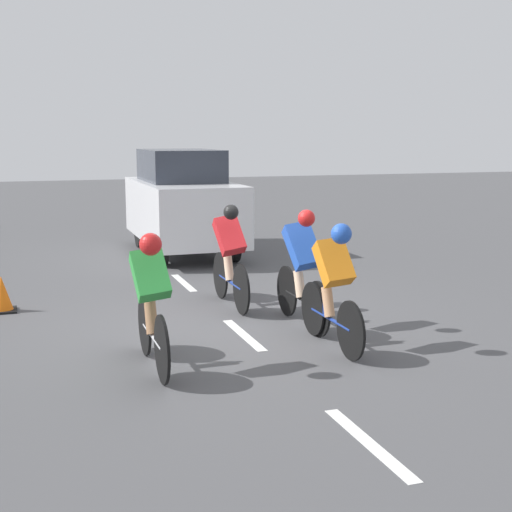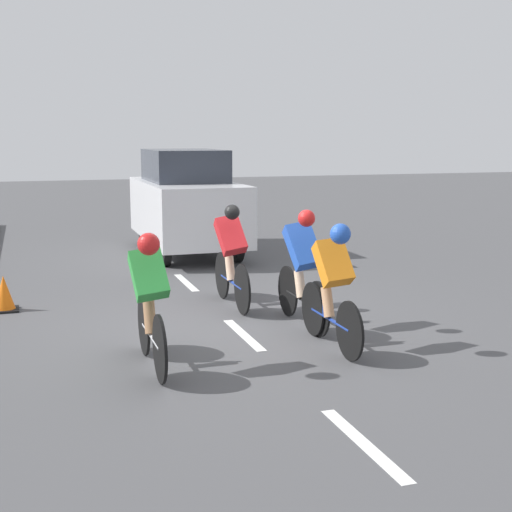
{
  "view_description": "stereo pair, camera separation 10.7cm",
  "coord_description": "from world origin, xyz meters",
  "px_view_note": "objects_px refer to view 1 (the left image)",
  "views": [
    {
      "loc": [
        2.5,
        8.4,
        2.37
      ],
      "look_at": [
        -0.16,
        0.54,
        0.95
      ],
      "focal_mm": 50.0,
      "sensor_mm": 36.0,
      "label": 1
    },
    {
      "loc": [
        2.4,
        8.43,
        2.37
      ],
      "look_at": [
        -0.16,
        0.54,
        0.95
      ],
      "focal_mm": 50.0,
      "sensor_mm": 36.0,
      "label": 2
    }
  ],
  "objects_px": {
    "cyclist_red": "(230,254)",
    "traffic_cone": "(2,295)",
    "cyclist_blue": "(302,266)",
    "cyclist_orange": "(333,282)",
    "cyclist_green": "(151,298)",
    "support_car": "(183,202)"
  },
  "relations": [
    {
      "from": "cyclist_blue",
      "to": "traffic_cone",
      "type": "distance_m",
      "value": 4.11
    },
    {
      "from": "support_car",
      "to": "cyclist_green",
      "type": "bearing_deg",
      "value": 74.61
    },
    {
      "from": "cyclist_orange",
      "to": "support_car",
      "type": "bearing_deg",
      "value": -88.9
    },
    {
      "from": "cyclist_blue",
      "to": "traffic_cone",
      "type": "relative_size",
      "value": 3.46
    },
    {
      "from": "cyclist_green",
      "to": "cyclist_red",
      "type": "height_order",
      "value": "cyclist_red"
    },
    {
      "from": "cyclist_blue",
      "to": "cyclist_green",
      "type": "relative_size",
      "value": 1.04
    },
    {
      "from": "support_car",
      "to": "traffic_cone",
      "type": "xyz_separation_m",
      "value": [
        3.39,
        3.86,
        -0.81
      ]
    },
    {
      "from": "cyclist_red",
      "to": "traffic_cone",
      "type": "height_order",
      "value": "cyclist_red"
    },
    {
      "from": "cyclist_red",
      "to": "support_car",
      "type": "height_order",
      "value": "support_car"
    },
    {
      "from": "support_car",
      "to": "traffic_cone",
      "type": "relative_size",
      "value": 7.79
    },
    {
      "from": "cyclist_blue",
      "to": "support_car",
      "type": "height_order",
      "value": "support_car"
    },
    {
      "from": "cyclist_blue",
      "to": "support_car",
      "type": "relative_size",
      "value": 0.44
    },
    {
      "from": "traffic_cone",
      "to": "cyclist_red",
      "type": "bearing_deg",
      "value": 166.14
    },
    {
      "from": "cyclist_green",
      "to": "cyclist_red",
      "type": "xyz_separation_m",
      "value": [
        -1.52,
        -2.33,
        -0.0
      ]
    },
    {
      "from": "cyclist_orange",
      "to": "cyclist_red",
      "type": "distance_m",
      "value": 2.3
    },
    {
      "from": "cyclist_green",
      "to": "cyclist_red",
      "type": "bearing_deg",
      "value": -123.0
    },
    {
      "from": "cyclist_orange",
      "to": "support_car",
      "type": "height_order",
      "value": "support_car"
    },
    {
      "from": "cyclist_red",
      "to": "traffic_cone",
      "type": "xyz_separation_m",
      "value": [
        2.99,
        -0.74,
        -0.52
      ]
    },
    {
      "from": "cyclist_green",
      "to": "support_car",
      "type": "bearing_deg",
      "value": -105.39
    },
    {
      "from": "cyclist_blue",
      "to": "traffic_cone",
      "type": "xyz_separation_m",
      "value": [
        3.54,
        -2.01,
        -0.54
      ]
    },
    {
      "from": "cyclist_green",
      "to": "cyclist_orange",
      "type": "bearing_deg",
      "value": -177.26
    },
    {
      "from": "support_car",
      "to": "cyclist_blue",
      "type": "bearing_deg",
      "value": 91.53
    }
  ]
}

